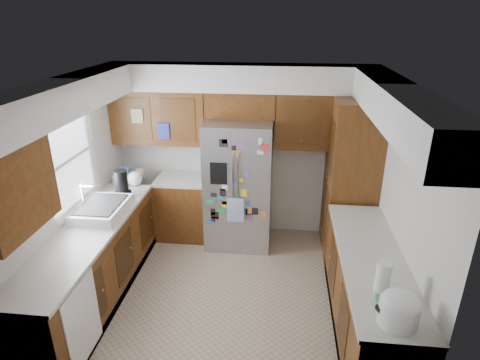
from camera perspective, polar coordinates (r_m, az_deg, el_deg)
name	(u,v)px	position (r m, az deg, el deg)	size (l,w,h in m)	color
floor	(228,292)	(5.02, -1.73, -15.62)	(3.60, 3.60, 0.00)	tan
room_shell	(221,137)	(4.50, -2.71, 6.06)	(3.64, 3.24, 2.52)	beige
left_counter_run	(116,254)	(5.13, -17.22, -9.97)	(1.36, 3.20, 0.92)	#42270C
right_counter_run	(367,298)	(4.45, 17.59, -15.73)	(0.63, 2.25, 0.92)	#42270C
pantry	(350,179)	(5.52, 15.44, 0.20)	(0.60, 0.90, 2.15)	#42270C
fridge	(239,184)	(5.59, -0.17, -0.60)	(0.90, 0.79, 1.80)	#9D9DA2
bridge_cabinet	(241,104)	(5.48, 0.09, 10.73)	(0.96, 0.34, 0.35)	#42270C
fridge_top_items	(234,83)	(5.40, -0.92, 13.69)	(0.77, 0.34, 0.26)	blue
sink_assembly	(101,209)	(4.97, -19.13, -3.92)	(0.52, 0.70, 0.37)	white
left_counter_clutter	(126,181)	(5.51, -15.89, -0.15)	(0.38, 0.88, 0.38)	black
rice_cooker	(399,308)	(3.38, 21.70, -16.58)	(0.31, 0.30, 0.27)	white
paper_towel	(383,277)	(3.66, 19.66, -12.86)	(0.12, 0.12, 0.28)	white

